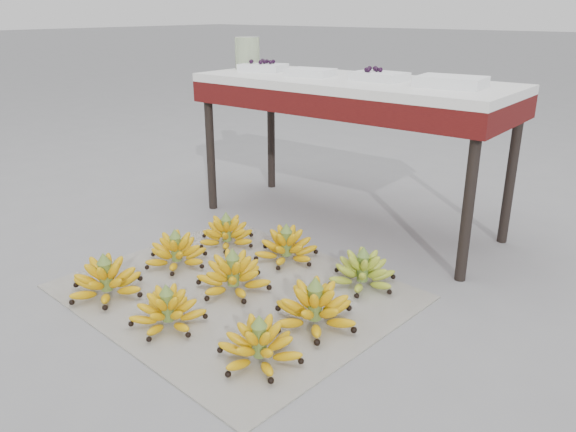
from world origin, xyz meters
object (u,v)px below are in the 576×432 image
Objects in this scene: bunch_back_left at (227,233)px; bunch_front_right at (260,345)px; bunch_mid_center at (233,276)px; vendor_table at (351,96)px; bunch_front_left at (106,281)px; tray_far_right at (451,82)px; newspaper_mat at (235,292)px; tray_left at (311,72)px; bunch_front_center at (168,311)px; bunch_back_right at (363,272)px; glass_jar at (247,53)px; bunch_mid_left at (176,252)px; bunch_back_center at (286,247)px; bunch_mid_right at (315,308)px; tray_far_left at (263,67)px; tray_right at (379,76)px.

bunch_front_right is at bearing -39.76° from bunch_back_left.
bunch_mid_center is 0.21× the size of vendor_table.
bunch_front_left is 1.66m from tray_far_right.
bunch_front_right is 0.20× the size of vendor_table.
newspaper_mat is 1.21m from tray_left.
bunch_front_center is 0.74m from bunch_back_left.
glass_jar is at bearing 168.62° from bunch_back_right.
bunch_mid_left is 0.80× the size of bunch_back_center.
bunch_mid_right is at bearing -9.08° from bunch_mid_center.
bunch_mid_right reaches higher than bunch_front_center.
bunch_front_center is 1.11× the size of bunch_mid_left.
bunch_front_left is at bearing -96.12° from bunch_mid_left.
tray_far_left is at bearing -179.84° from vendor_table.
vendor_table is 0.72m from glass_jar.
bunch_back_right is (0.73, 0.04, 0.00)m from bunch_back_left.
bunch_mid_center is at bearing -72.77° from tray_left.
bunch_front_right is 0.83× the size of bunch_back_center.
tray_left reaches higher than bunch_mid_left.
bunch_mid_center reaches higher than bunch_front_left.
bunch_mid_center is 0.96× the size of bunch_back_right.
tray_right is (0.45, 1.27, 0.71)m from bunch_front_left.
bunch_back_right is at bearing -96.44° from tray_far_right.
newspaper_mat is 4.21× the size of tray_far_right.
tray_right is at bearing 55.00° from bunch_back_left.
bunch_mid_left is at bearing -116.14° from tray_right.
bunch_back_right is 0.96m from tray_right.
bunch_back_left is at bearing 130.06° from bunch_mid_center.
newspaper_mat is 1.28m from tray_far_right.
vendor_table is 0.18m from tray_right.
tray_left is at bearing 140.62° from bunch_back_center.
tray_far_right is at bearing 102.41° from bunch_mid_right.
bunch_back_center is 0.92m from tray_left.
tray_right reaches higher than bunch_front_left.
tray_far_left reaches higher than bunch_mid_center.
tray_far_left is 1.06× the size of tray_right.
tray_right is (0.14, 0.01, 0.11)m from vendor_table.
tray_right reaches higher than vendor_table.
vendor_table is at bearing -2.08° from glass_jar.
tray_left is (-0.69, 0.90, 0.70)m from bunch_mid_right.
bunch_front_right is 0.97m from bunch_back_left.
tray_left is (0.34, -0.03, -0.00)m from tray_far_left.
tray_right is at bearing 95.58° from bunch_front_right.
newspaper_mat is at bearing -9.76° from bunch_mid_left.
bunch_mid_left is 1.77× the size of glass_jar.
bunch_front_right is at bearing -33.59° from bunch_back_center.
bunch_mid_right is 1.50× the size of tray_right.
bunch_mid_left is (-0.37, 0.03, 0.06)m from newspaper_mat.
bunch_mid_left reaches higher than newspaper_mat.
bunch_back_center is at bearing 110.06° from bunch_front_center.
vendor_table is 5.88× the size of tray_far_left.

